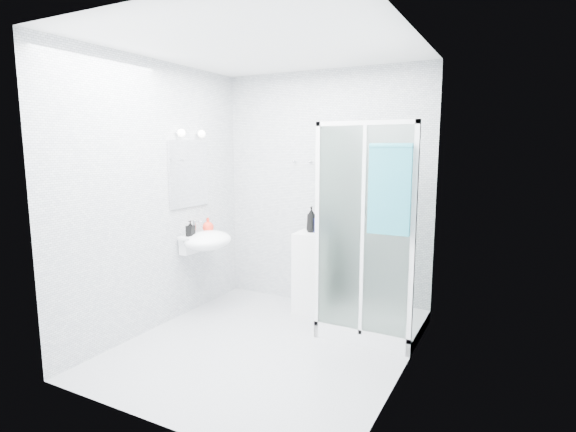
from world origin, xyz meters
The scene contains 12 objects.
room centered at (0.00, 0.00, 1.30)m, with size 2.40×2.60×2.60m.
shower_enclosure centered at (0.67, 0.77, 0.45)m, with size 0.90×0.95×2.00m.
wall_basin centered at (-0.99, 0.45, 0.80)m, with size 0.46×0.56×0.35m.
mirror centered at (-1.19, 0.45, 1.50)m, with size 0.02×0.60×0.70m, color white.
vanity_lights centered at (-1.14, 0.45, 1.92)m, with size 0.10×0.40×0.08m.
wall_hooks centered at (-0.25, 1.26, 1.62)m, with size 0.23×0.06×0.03m.
storage_cabinet centered at (0.00, 1.02, 0.44)m, with size 0.38×0.40×0.88m.
hand_towel centered at (0.98, 0.37, 1.45)m, with size 0.35×0.05×0.75m.
shampoo_bottle_a centered at (-0.03, 1.04, 1.01)m, with size 0.11×0.11×0.28m, color black.
shampoo_bottle_b centered at (0.05, 1.06, 0.99)m, with size 0.10×0.11×0.23m, color #0E1657.
soap_dispenser_orange centered at (-1.06, 0.59, 0.94)m, with size 0.12×0.12×0.16m, color #F8341D.
soap_dispenser_black centered at (-1.07, 0.31, 0.95)m, with size 0.07×0.08×0.17m, color black.
Camera 1 is at (1.95, -3.27, 1.78)m, focal length 28.00 mm.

